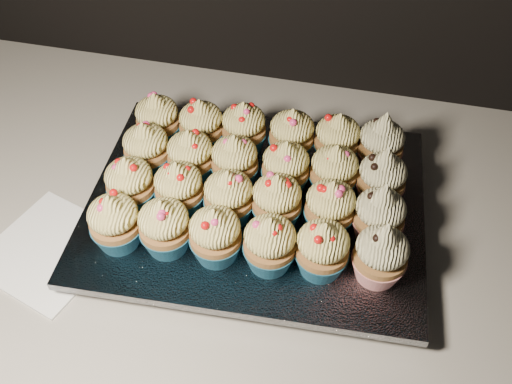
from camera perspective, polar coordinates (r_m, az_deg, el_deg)
cabinet at (r=1.18m, az=0.60°, el=-16.86°), size 2.40×0.60×0.86m
worktop at (r=0.80m, az=0.84°, el=-2.86°), size 2.44×0.64×0.04m
napkin at (r=0.79m, az=-19.87°, el=-5.50°), size 0.19×0.19×0.00m
baking_tray at (r=0.77m, az=0.00°, el=-1.95°), size 0.42×0.33×0.02m
foil_lining at (r=0.76m, az=0.00°, el=-1.12°), size 0.46×0.37×0.01m
cupcake_0 at (r=0.70m, az=-13.93°, el=-2.93°), size 0.06×0.06×0.08m
cupcake_1 at (r=0.68m, az=-9.11°, el=-3.44°), size 0.06×0.06×0.08m
cupcake_2 at (r=0.67m, az=-4.09°, el=-4.31°), size 0.06×0.06×0.08m
cupcake_3 at (r=0.66m, az=1.39°, el=-5.19°), size 0.06×0.06×0.08m
cupcake_4 at (r=0.66m, az=6.65°, el=-5.68°), size 0.06×0.06×0.08m
cupcake_5 at (r=0.66m, az=12.37°, el=-6.10°), size 0.06×0.06×0.10m
cupcake_6 at (r=0.74m, az=-12.46°, el=0.80°), size 0.06×0.06×0.08m
cupcake_7 at (r=0.72m, az=-7.70°, el=0.34°), size 0.06×0.06×0.08m
cupcake_8 at (r=0.71m, az=-2.75°, el=-0.52°), size 0.06×0.06×0.08m
cupcake_9 at (r=0.70m, az=2.08°, el=-0.93°), size 0.06×0.06×0.08m
cupcake_10 at (r=0.70m, az=7.40°, el=-1.55°), size 0.06×0.06×0.08m
cupcake_11 at (r=0.70m, az=12.24°, el=-2.26°), size 0.06×0.06×0.10m
cupcake_12 at (r=0.78m, az=-10.87°, el=4.24°), size 0.06×0.06×0.08m
cupcake_13 at (r=0.76m, az=-6.56°, el=3.55°), size 0.06×0.06×0.08m
cupcake_14 at (r=0.75m, az=-2.15°, el=3.06°), size 0.06×0.06×0.08m
cupcake_15 at (r=0.74m, az=2.98°, el=2.43°), size 0.06×0.06×0.08m
cupcake_16 at (r=0.74m, az=7.79°, el=2.03°), size 0.06×0.06×0.08m
cupcake_17 at (r=0.74m, az=12.46°, el=1.35°), size 0.06×0.06×0.10m
cupcake_18 at (r=0.82m, az=-9.78°, el=7.14°), size 0.06×0.06×0.08m
cupcake_19 at (r=0.80m, az=-5.49°, el=6.61°), size 0.06×0.06×0.08m
cupcake_20 at (r=0.80m, az=-1.23°, el=6.39°), size 0.06×0.06×0.08m
cupcake_21 at (r=0.79m, az=3.58°, el=5.69°), size 0.06×0.06×0.08m
cupcake_22 at (r=0.79m, az=8.11°, el=5.18°), size 0.06×0.06×0.08m
cupcake_23 at (r=0.79m, az=12.36°, el=4.73°), size 0.06×0.06×0.10m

